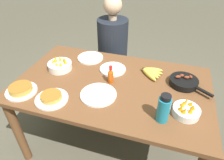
# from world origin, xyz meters

# --- Properties ---
(ground_plane) EXTENTS (14.00, 14.00, 0.00)m
(ground_plane) POSITION_xyz_m (0.00, 0.00, 0.00)
(ground_plane) COLOR #565142
(dining_table) EXTENTS (1.52, 0.92, 0.74)m
(dining_table) POSITION_xyz_m (0.00, 0.00, 0.64)
(dining_table) COLOR brown
(dining_table) RESTS_ON ground_plane
(banana_bunch) EXTENTS (0.19, 0.20, 0.04)m
(banana_bunch) POSITION_xyz_m (0.27, 0.21, 0.76)
(banana_bunch) COLOR gold
(banana_bunch) RESTS_ON dining_table
(skillet) EXTENTS (0.32, 0.25, 0.08)m
(skillet) POSITION_xyz_m (0.54, 0.15, 0.77)
(skillet) COLOR black
(skillet) RESTS_ON dining_table
(frittata_plate_center) EXTENTS (0.23, 0.23, 0.05)m
(frittata_plate_center) POSITION_xyz_m (-0.35, -0.32, 0.76)
(frittata_plate_center) COLOR white
(frittata_plate_center) RESTS_ON dining_table
(frittata_plate_side) EXTENTS (0.23, 0.23, 0.06)m
(frittata_plate_side) POSITION_xyz_m (-0.61, -0.31, 0.77)
(frittata_plate_side) COLOR white
(frittata_plate_side) RESTS_ON dining_table
(empty_plate_near_front) EXTENTS (0.24, 0.24, 0.02)m
(empty_plate_near_front) POSITION_xyz_m (-0.31, 0.31, 0.75)
(empty_plate_near_front) COLOR white
(empty_plate_near_front) RESTS_ON dining_table
(empty_plate_far_left) EXTENTS (0.27, 0.27, 0.02)m
(empty_plate_far_left) POSITION_xyz_m (-0.05, -0.17, 0.75)
(empty_plate_far_left) COLOR white
(empty_plate_far_left) RESTS_ON dining_table
(empty_plate_far_right) EXTENTS (0.22, 0.22, 0.02)m
(empty_plate_far_right) POSITION_xyz_m (-0.05, 0.18, 0.75)
(empty_plate_far_right) COLOR white
(empty_plate_far_right) RESTS_ON dining_table
(fruit_bowl_mango) EXTENTS (0.18, 0.18, 0.10)m
(fruit_bowl_mango) POSITION_xyz_m (0.56, -0.18, 0.78)
(fruit_bowl_mango) COLOR white
(fruit_bowl_mango) RESTS_ON dining_table
(fruit_bowl_citrus) EXTENTS (0.20, 0.20, 0.11)m
(fruit_bowl_citrus) POSITION_xyz_m (-0.49, 0.06, 0.78)
(fruit_bowl_citrus) COLOR white
(fruit_bowl_citrus) RESTS_ON dining_table
(water_bottle) EXTENTS (0.08, 0.08, 0.20)m
(water_bottle) POSITION_xyz_m (0.42, -0.27, 0.84)
(water_bottle) COLOR teal
(water_bottle) RESTS_ON dining_table
(hot_sauce_bottle) EXTENTS (0.04, 0.04, 0.15)m
(hot_sauce_bottle) POSITION_xyz_m (-0.01, 0.01, 0.81)
(hot_sauce_bottle) COLOR #C64C0F
(hot_sauce_bottle) RESTS_ON dining_table
(person_figure) EXTENTS (0.36, 0.36, 1.23)m
(person_figure) POSITION_xyz_m (-0.21, 0.70, 0.51)
(person_figure) COLOR black
(person_figure) RESTS_ON ground_plane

